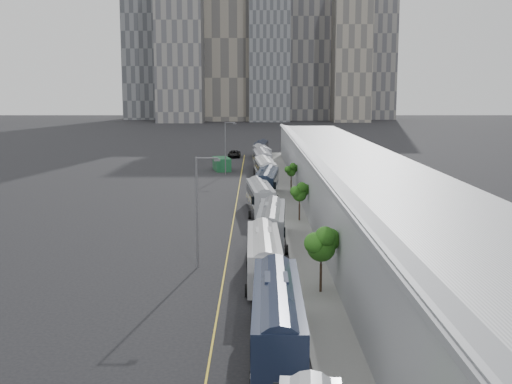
{
  "coord_description": "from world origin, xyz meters",
  "views": [
    {
      "loc": [
        1.0,
        -13.82,
        14.46
      ],
      "look_at": [
        1.09,
        59.77,
        3.0
      ],
      "focal_mm": 45.0,
      "sensor_mm": 36.0,
      "label": 1
    }
  ],
  "objects_px": {
    "bus_4": "(260,199)",
    "suv": "(234,154)",
    "bus_6": "(265,172)",
    "street_lamp_near": "(199,205)",
    "bus_3": "(271,228)",
    "bus_7": "(262,162)",
    "bus_9": "(261,150)",
    "bus_2": "(264,260)",
    "bus_8": "(262,156)",
    "street_lamp_far": "(226,145)",
    "shipping_container": "(222,164)",
    "bus_1": "(277,324)",
    "bus_5": "(267,186)"
  },
  "relations": [
    {
      "from": "street_lamp_far",
      "to": "bus_2",
      "type": "bearing_deg",
      "value": -84.87
    },
    {
      "from": "bus_1",
      "to": "bus_5",
      "type": "xyz_separation_m",
      "value": [
        0.37,
        53.98,
        -0.05
      ]
    },
    {
      "from": "bus_5",
      "to": "street_lamp_near",
      "type": "height_order",
      "value": "street_lamp_near"
    },
    {
      "from": "bus_2",
      "to": "bus_5",
      "type": "height_order",
      "value": "bus_5"
    },
    {
      "from": "bus_6",
      "to": "street_lamp_near",
      "type": "relative_size",
      "value": 1.41
    },
    {
      "from": "bus_2",
      "to": "bus_7",
      "type": "distance_m",
      "value": 69.44
    },
    {
      "from": "bus_1",
      "to": "suv",
      "type": "distance_m",
      "value": 109.14
    },
    {
      "from": "bus_4",
      "to": "bus_9",
      "type": "xyz_separation_m",
      "value": [
        0.71,
        68.41,
        -0.03
      ]
    },
    {
      "from": "bus_1",
      "to": "bus_6",
      "type": "height_order",
      "value": "bus_1"
    },
    {
      "from": "street_lamp_near",
      "to": "street_lamp_far",
      "type": "distance_m",
      "value": 60.56
    },
    {
      "from": "bus_5",
      "to": "shipping_container",
      "type": "bearing_deg",
      "value": 109.29
    },
    {
      "from": "bus_8",
      "to": "street_lamp_near",
      "type": "height_order",
      "value": "street_lamp_near"
    },
    {
      "from": "bus_9",
      "to": "shipping_container",
      "type": "height_order",
      "value": "bus_9"
    },
    {
      "from": "bus_1",
      "to": "street_lamp_near",
      "type": "distance_m",
      "value": 18.96
    },
    {
      "from": "shipping_container",
      "to": "bus_2",
      "type": "bearing_deg",
      "value": -95.39
    },
    {
      "from": "bus_2",
      "to": "bus_3",
      "type": "distance_m",
      "value": 12.04
    },
    {
      "from": "street_lamp_near",
      "to": "shipping_container",
      "type": "bearing_deg",
      "value": 91.39
    },
    {
      "from": "bus_4",
      "to": "bus_9",
      "type": "relative_size",
      "value": 1.02
    },
    {
      "from": "shipping_container",
      "to": "suv",
      "type": "distance_m",
      "value": 24.29
    },
    {
      "from": "bus_5",
      "to": "bus_8",
      "type": "distance_m",
      "value": 43.17
    },
    {
      "from": "bus_3",
      "to": "bus_4",
      "type": "bearing_deg",
      "value": 96.37
    },
    {
      "from": "bus_7",
      "to": "bus_9",
      "type": "bearing_deg",
      "value": 86.82
    },
    {
      "from": "bus_8",
      "to": "suv",
      "type": "bearing_deg",
      "value": 111.26
    },
    {
      "from": "bus_4",
      "to": "shipping_container",
      "type": "distance_m",
      "value": 42.4
    },
    {
      "from": "bus_6",
      "to": "bus_8",
      "type": "xyz_separation_m",
      "value": [
        -0.29,
        27.23,
        -0.05
      ]
    },
    {
      "from": "street_lamp_far",
      "to": "bus_6",
      "type": "bearing_deg",
      "value": -51.06
    },
    {
      "from": "bus_4",
      "to": "bus_3",
      "type": "bearing_deg",
      "value": -91.73
    },
    {
      "from": "bus_8",
      "to": "street_lamp_near",
      "type": "relative_size",
      "value": 1.37
    },
    {
      "from": "street_lamp_near",
      "to": "bus_7",
      "type": "bearing_deg",
      "value": 84.94
    },
    {
      "from": "bus_9",
      "to": "street_lamp_far",
      "type": "height_order",
      "value": "street_lamp_far"
    },
    {
      "from": "bus_2",
      "to": "shipping_container",
      "type": "height_order",
      "value": "bus_2"
    },
    {
      "from": "bus_4",
      "to": "suv",
      "type": "xyz_separation_m",
      "value": [
        -5.33,
        66.08,
        -0.72
      ]
    },
    {
      "from": "bus_3",
      "to": "suv",
      "type": "height_order",
      "value": "bus_3"
    },
    {
      "from": "bus_3",
      "to": "bus_5",
      "type": "relative_size",
      "value": 0.95
    },
    {
      "from": "bus_8",
      "to": "street_lamp_far",
      "type": "relative_size",
      "value": 1.36
    },
    {
      "from": "bus_3",
      "to": "street_lamp_far",
      "type": "distance_m",
      "value": 52.49
    },
    {
      "from": "bus_4",
      "to": "bus_7",
      "type": "bearing_deg",
      "value": 84.1
    },
    {
      "from": "bus_2",
      "to": "bus_9",
      "type": "relative_size",
      "value": 1.01
    },
    {
      "from": "bus_7",
      "to": "bus_8",
      "type": "bearing_deg",
      "value": 86.5
    },
    {
      "from": "bus_6",
      "to": "street_lamp_far",
      "type": "relative_size",
      "value": 1.4
    },
    {
      "from": "street_lamp_far",
      "to": "suv",
      "type": "height_order",
      "value": "street_lamp_far"
    },
    {
      "from": "bus_4",
      "to": "bus_9",
      "type": "distance_m",
      "value": 68.42
    },
    {
      "from": "bus_2",
      "to": "bus_4",
      "type": "xyz_separation_m",
      "value": [
        -0.06,
        28.61,
        -0.01
      ]
    },
    {
      "from": "bus_7",
      "to": "street_lamp_near",
      "type": "distance_m",
      "value": 66.42
    },
    {
      "from": "bus_3",
      "to": "street_lamp_near",
      "type": "bearing_deg",
      "value": -122.58
    },
    {
      "from": "bus_4",
      "to": "street_lamp_far",
      "type": "bearing_deg",
      "value": 94.1
    },
    {
      "from": "bus_2",
      "to": "street_lamp_far",
      "type": "relative_size",
      "value": 1.35
    },
    {
      "from": "bus_1",
      "to": "bus_5",
      "type": "distance_m",
      "value": 53.98
    },
    {
      "from": "bus_3",
      "to": "bus_8",
      "type": "bearing_deg",
      "value": 93.25
    },
    {
      "from": "street_lamp_far",
      "to": "street_lamp_near",
      "type": "bearing_deg",
      "value": -89.58
    }
  ]
}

